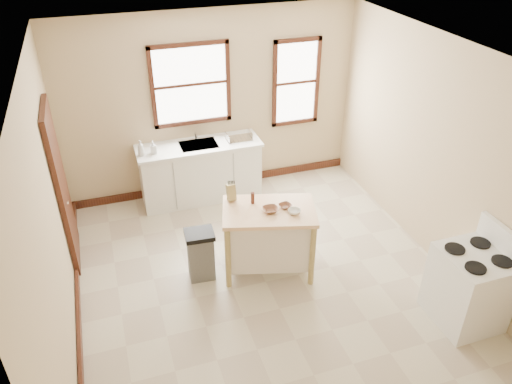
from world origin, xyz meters
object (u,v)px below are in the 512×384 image
kitchen_island (269,240)px  bowl_a (271,210)px  soap_bottle_a (141,148)px  trash_bin (201,255)px  dish_rack (239,136)px  bowl_c (294,212)px  soap_bottle_b (153,147)px  knife_block (231,193)px  pepper_grinder (253,198)px  gas_stove (471,278)px  bowl_b (285,206)px

kitchen_island → bowl_a: (0.00, -0.04, 0.48)m
soap_bottle_a → trash_bin: 1.93m
dish_rack → bowl_c: size_ratio=2.58×
soap_bottle_b → knife_block: soap_bottle_b is taller
dish_rack → bowl_a: 2.00m
soap_bottle_a → trash_bin: bearing=-99.1°
kitchen_island → pepper_grinder: pepper_grinder is taller
soap_bottle_a → bowl_c: soap_bottle_a is taller
knife_block → pepper_grinder: bearing=-36.5°
knife_block → bowl_c: (0.62, -0.52, -0.08)m
kitchen_island → gas_stove: gas_stove is taller
gas_stove → bowl_b: bearing=137.1°
pepper_grinder → trash_bin: (-0.70, -0.07, -0.64)m
knife_block → trash_bin: bearing=-156.4°
soap_bottle_b → pepper_grinder: soap_bottle_b is taller
knife_block → bowl_c: bearing=-41.7°
soap_bottle_b → bowl_b: bearing=-51.4°
soap_bottle_a → soap_bottle_b: soap_bottle_a is taller
knife_block → gas_stove: size_ratio=0.17×
kitchen_island → bowl_b: 0.51m
soap_bottle_b → trash_bin: (0.25, -1.76, -0.68)m
soap_bottle_a → gas_stove: gas_stove is taller
bowl_a → pepper_grinder: bearing=121.9°
kitchen_island → trash_bin: 0.86m
dish_rack → gas_stove: bearing=-68.0°
soap_bottle_b → knife_block: (0.72, -1.54, -0.01)m
bowl_a → bowl_b: size_ratio=1.25×
kitchen_island → bowl_b: size_ratio=7.55×
dish_rack → bowl_a: size_ratio=2.11×
dish_rack → knife_block: knife_block is taller
pepper_grinder → bowl_c: bearing=-42.5°
knife_block → trash_bin: knife_block is taller
gas_stove → bowl_a: bearing=140.9°
knife_block → trash_bin: (-0.47, -0.22, -0.67)m
dish_rack → trash_bin: bearing=-122.6°
soap_bottle_a → bowl_a: bearing=-79.3°
soap_bottle_a → dish_rack: bearing=-20.0°
kitchen_island → bowl_c: bowl_c is taller
soap_bottle_a → bowl_c: bearing=-76.2°
soap_bottle_b → pepper_grinder: size_ratio=1.28×
bowl_c → dish_rack: bearing=91.3°
kitchen_island → knife_block: size_ratio=5.55×
soap_bottle_a → bowl_a: 2.30m
bowl_a → soap_bottle_b: bearing=119.5°
pepper_grinder → knife_block: bearing=145.4°
trash_bin → soap_bottle_b: bearing=102.1°
bowl_a → gas_stove: size_ratio=0.16×
pepper_grinder → trash_bin: pepper_grinder is taller
bowl_b → trash_bin: 1.20m
soap_bottle_a → knife_block: bearing=-82.4°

